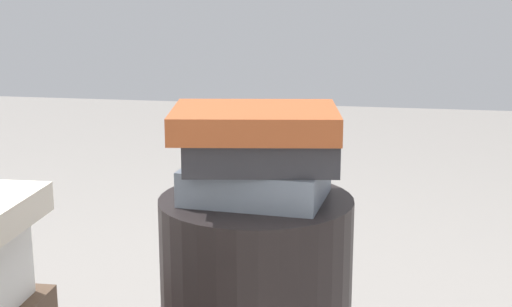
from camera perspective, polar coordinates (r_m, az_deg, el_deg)
book_slate at (r=1.25m, az=-0.13°, el=-2.18°), size 0.24×0.19×0.06m
book_charcoal at (r=1.24m, az=0.39°, el=0.29°), size 0.27×0.22×0.05m
book_rust at (r=1.22m, az=0.00°, el=2.45°), size 0.30×0.24×0.04m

